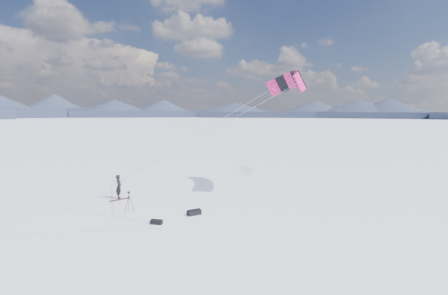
{
  "coord_description": "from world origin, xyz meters",
  "views": [
    {
      "loc": [
        6.18,
        -19.18,
        6.3
      ],
      "look_at": [
        5.94,
        5.04,
        3.58
      ],
      "focal_mm": 26.0,
      "sensor_mm": 36.0,
      "label": 1
    }
  ],
  "objects_px": {
    "snowboard": "(119,200)",
    "gear_bag_b": "(157,222)",
    "snowkiter": "(119,198)",
    "gear_bag_a": "(194,212)",
    "tripod": "(129,199)"
  },
  "relations": [
    {
      "from": "snowboard",
      "to": "gear_bag_b",
      "type": "distance_m",
      "value": 6.2
    },
    {
      "from": "gear_bag_a",
      "to": "snowboard",
      "type": "bearing_deg",
      "value": 117.57
    },
    {
      "from": "snowboard",
      "to": "gear_bag_b",
      "type": "bearing_deg",
      "value": -96.28
    },
    {
      "from": "snowboard",
      "to": "gear_bag_b",
      "type": "height_order",
      "value": "gear_bag_b"
    },
    {
      "from": "snowboard",
      "to": "gear_bag_a",
      "type": "height_order",
      "value": "gear_bag_a"
    },
    {
      "from": "tripod",
      "to": "gear_bag_a",
      "type": "xyz_separation_m",
      "value": [
        4.13,
        -0.54,
        -0.69
      ]
    },
    {
      "from": "snowboard",
      "to": "snowkiter",
      "type": "bearing_deg",
      "value": 65.32
    },
    {
      "from": "tripod",
      "to": "gear_bag_b",
      "type": "relative_size",
      "value": 1.88
    },
    {
      "from": "tripod",
      "to": "gear_bag_a",
      "type": "bearing_deg",
      "value": -4.99
    },
    {
      "from": "snowkiter",
      "to": "tripod",
      "type": "bearing_deg",
      "value": -167.02
    },
    {
      "from": "snowkiter",
      "to": "gear_bag_a",
      "type": "xyz_separation_m",
      "value": [
        5.82,
        -3.7,
        0.16
      ]
    },
    {
      "from": "snowboard",
      "to": "gear_bag_a",
      "type": "xyz_separation_m",
      "value": [
        5.68,
        -3.3,
        0.15
      ]
    },
    {
      "from": "snowkiter",
      "to": "tripod",
      "type": "height_order",
      "value": "tripod"
    },
    {
      "from": "snowkiter",
      "to": "tripod",
      "type": "xyz_separation_m",
      "value": [
        1.69,
        -3.16,
        0.85
      ]
    },
    {
      "from": "snowkiter",
      "to": "gear_bag_a",
      "type": "relative_size",
      "value": 1.91
    }
  ]
}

